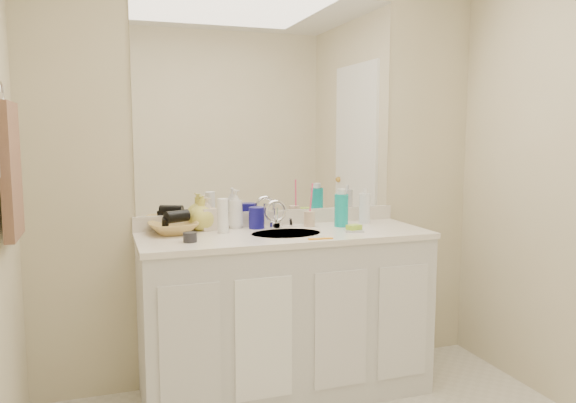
% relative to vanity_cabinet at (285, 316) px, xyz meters
% --- Properties ---
extents(wall_back, '(2.60, 0.02, 2.40)m').
position_rel_vanity_cabinet_xyz_m(wall_back, '(0.00, 0.28, 0.77)').
color(wall_back, beige).
rests_on(wall_back, floor).
extents(vanity_cabinet, '(1.50, 0.55, 0.85)m').
position_rel_vanity_cabinet_xyz_m(vanity_cabinet, '(0.00, 0.00, 0.00)').
color(vanity_cabinet, silver).
rests_on(vanity_cabinet, floor).
extents(countertop, '(1.52, 0.57, 0.03)m').
position_rel_vanity_cabinet_xyz_m(countertop, '(0.00, 0.00, 0.44)').
color(countertop, white).
rests_on(countertop, vanity_cabinet).
extents(backsplash, '(1.52, 0.03, 0.08)m').
position_rel_vanity_cabinet_xyz_m(backsplash, '(0.00, 0.26, 0.50)').
color(backsplash, silver).
rests_on(backsplash, countertop).
extents(sink_basin, '(0.37, 0.37, 0.02)m').
position_rel_vanity_cabinet_xyz_m(sink_basin, '(0.00, -0.02, 0.44)').
color(sink_basin, beige).
rests_on(sink_basin, countertop).
extents(faucet, '(0.02, 0.02, 0.11)m').
position_rel_vanity_cabinet_xyz_m(faucet, '(0.00, 0.16, 0.51)').
color(faucet, silver).
rests_on(faucet, countertop).
extents(mirror, '(1.48, 0.01, 1.20)m').
position_rel_vanity_cabinet_xyz_m(mirror, '(0.00, 0.27, 1.14)').
color(mirror, white).
rests_on(mirror, wall_back).
extents(blue_mug, '(0.10, 0.10, 0.12)m').
position_rel_vanity_cabinet_xyz_m(blue_mug, '(-0.11, 0.17, 0.51)').
color(blue_mug, navy).
rests_on(blue_mug, countertop).
extents(tan_cup, '(0.08, 0.08, 0.08)m').
position_rel_vanity_cabinet_xyz_m(tan_cup, '(0.19, 0.14, 0.50)').
color(tan_cup, beige).
rests_on(tan_cup, countertop).
extents(toothbrush, '(0.02, 0.04, 0.18)m').
position_rel_vanity_cabinet_xyz_m(toothbrush, '(0.20, 0.14, 0.60)').
color(toothbrush, '#FF4378').
rests_on(toothbrush, tan_cup).
extents(mouthwash_bottle, '(0.08, 0.08, 0.18)m').
position_rel_vanity_cabinet_xyz_m(mouthwash_bottle, '(0.36, 0.08, 0.55)').
color(mouthwash_bottle, '#0EA9A6').
rests_on(mouthwash_bottle, countertop).
extents(clear_pump_bottle, '(0.08, 0.08, 0.17)m').
position_rel_vanity_cabinet_xyz_m(clear_pump_bottle, '(0.53, 0.14, 0.54)').
color(clear_pump_bottle, white).
rests_on(clear_pump_bottle, countertop).
extents(soap_dish, '(0.12, 0.10, 0.01)m').
position_rel_vanity_cabinet_xyz_m(soap_dish, '(0.35, -0.10, 0.46)').
color(soap_dish, silver).
rests_on(soap_dish, countertop).
extents(green_soap, '(0.08, 0.07, 0.03)m').
position_rel_vanity_cabinet_xyz_m(green_soap, '(0.35, -0.10, 0.48)').
color(green_soap, '#A1D634').
rests_on(green_soap, soap_dish).
extents(orange_comb, '(0.13, 0.04, 0.01)m').
position_rel_vanity_cabinet_xyz_m(orange_comb, '(0.11, -0.23, 0.46)').
color(orange_comb, orange).
rests_on(orange_comb, countertop).
extents(dark_jar, '(0.09, 0.09, 0.05)m').
position_rel_vanity_cabinet_xyz_m(dark_jar, '(-0.51, -0.10, 0.48)').
color(dark_jar, '#232327').
rests_on(dark_jar, countertop).
extents(extra_white_bottle, '(0.07, 0.07, 0.18)m').
position_rel_vanity_cabinet_xyz_m(extra_white_bottle, '(-0.31, 0.09, 0.55)').
color(extra_white_bottle, white).
rests_on(extra_white_bottle, countertop).
extents(soap_bottle_white, '(0.10, 0.10, 0.21)m').
position_rel_vanity_cabinet_xyz_m(soap_bottle_white, '(-0.21, 0.22, 0.56)').
color(soap_bottle_white, white).
rests_on(soap_bottle_white, countertop).
extents(soap_bottle_cream, '(0.10, 0.10, 0.18)m').
position_rel_vanity_cabinet_xyz_m(soap_bottle_cream, '(-0.37, 0.21, 0.54)').
color(soap_bottle_cream, beige).
rests_on(soap_bottle_cream, countertop).
extents(soap_bottle_yellow, '(0.19, 0.19, 0.19)m').
position_rel_vanity_cabinet_xyz_m(soap_bottle_yellow, '(-0.40, 0.22, 0.55)').
color(soap_bottle_yellow, '#D8D154').
rests_on(soap_bottle_yellow, countertop).
extents(wicker_basket, '(0.28, 0.28, 0.06)m').
position_rel_vanity_cabinet_xyz_m(wicker_basket, '(-0.56, 0.15, 0.49)').
color(wicker_basket, '#B58F49').
rests_on(wicker_basket, countertop).
extents(hair_dryer, '(0.14, 0.11, 0.06)m').
position_rel_vanity_cabinet_xyz_m(hair_dryer, '(-0.54, 0.15, 0.54)').
color(hair_dryer, black).
rests_on(hair_dryer, wicker_basket).
extents(towel_ring, '(0.01, 0.11, 0.11)m').
position_rel_vanity_cabinet_xyz_m(towel_ring, '(-1.27, -0.25, 1.12)').
color(towel_ring, silver).
rests_on(towel_ring, wall_left).
extents(hand_towel, '(0.04, 0.32, 0.55)m').
position_rel_vanity_cabinet_xyz_m(hand_towel, '(-1.25, -0.25, 0.82)').
color(hand_towel, brown).
rests_on(hand_towel, towel_ring).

